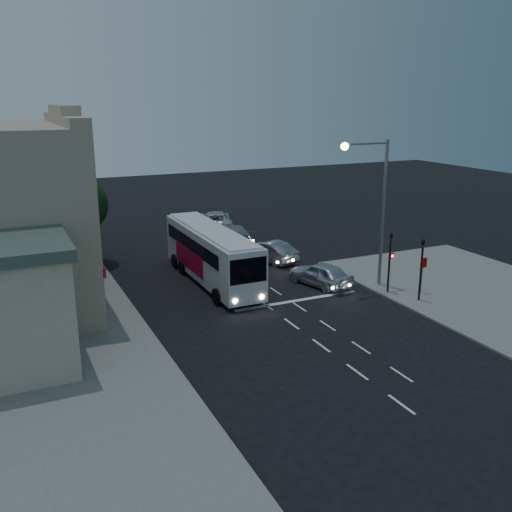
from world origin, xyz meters
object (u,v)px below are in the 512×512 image
car_sedan_a (269,251)px  car_suv (321,274)px  car_sedan_c (215,220)px  street_tree (78,202)px  traffic_signal_main (390,255)px  regulatory_sign (423,269)px  traffic_signal_side (422,262)px  tour_bus (211,253)px  car_sedan_b (233,234)px  streetlight (375,197)px

car_sedan_a → car_suv: bearing=77.9°
car_suv → car_sedan_c: car_sedan_c is taller
car_suv → street_tree: size_ratio=0.72×
traffic_signal_main → regulatory_sign: size_ratio=1.86×
car_sedan_c → traffic_signal_side: bearing=117.1°
tour_bus → street_tree: street_tree is taller
car_sedan_b → regulatory_sign: bearing=112.3°
traffic_signal_main → regulatory_sign: traffic_signal_main is taller
regulatory_sign → streetlight: size_ratio=0.24×
car_sedan_b → traffic_signal_main: size_ratio=1.20×
car_sedan_a → car_sedan_c: 11.30m
traffic_signal_main → street_tree: bearing=138.0°
tour_bus → traffic_signal_main: 11.11m
street_tree → traffic_signal_side: bearing=-44.5°
car_sedan_b → traffic_signal_side: 18.19m
regulatory_sign → streetlight: streetlight is taller
car_sedan_c → traffic_signal_main: 20.95m
car_suv → car_sedan_c: size_ratio=0.75×
streetlight → street_tree: (-15.55, 12.82, -1.23)m
traffic_signal_side → street_tree: (-16.51, 16.22, 2.08)m
tour_bus → car_suv: (5.96, -3.63, -1.15)m
car_sedan_b → traffic_signal_side: traffic_signal_side is taller
car_suv → streetlight: bearing=133.6°
car_sedan_b → car_sedan_c: car_sedan_c is taller
tour_bus → streetlight: size_ratio=1.28×
car_suv → car_sedan_a: size_ratio=0.97×
car_suv → car_sedan_b: car_suv is taller
streetlight → traffic_signal_side: bearing=-74.3°
car_sedan_b → regulatory_sign: (5.32, -16.63, 0.88)m
car_sedan_a → traffic_signal_side: size_ratio=1.13×
car_sedan_b → street_tree: 12.83m
car_sedan_b → street_tree: size_ratio=0.79×
traffic_signal_main → traffic_signal_side: (0.70, -1.98, 0.00)m
tour_bus → streetlight: streetlight is taller
tour_bus → car_sedan_c: bearing=67.9°
car_suv → car_sedan_a: car_suv is taller
regulatory_sign → traffic_signal_side: bearing=-136.1°
tour_bus → car_sedan_a: bearing=25.9°
car_sedan_c → traffic_signal_main: bearing=116.1°
car_suv → traffic_signal_side: traffic_signal_side is taller
car_suv → car_sedan_a: (-0.51, 6.30, -0.00)m
tour_bus → car_sedan_b: 10.46m
tour_bus → car_suv: 7.07m
car_sedan_b → street_tree: bearing=11.0°
traffic_signal_main → streetlight: bearing=100.2°
car_suv → traffic_signal_main: 4.52m
regulatory_sign → car_sedan_c: bearing=103.0°
car_sedan_c → regulatory_sign: 22.22m
car_suv → traffic_signal_side: (3.63, -5.00, 1.66)m
tour_bus → traffic_signal_side: 12.91m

